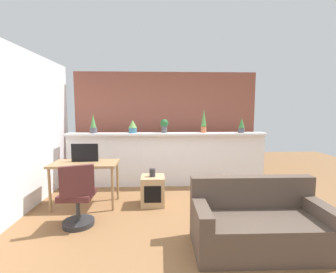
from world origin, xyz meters
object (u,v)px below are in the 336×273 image
Objects in this scene: potted_plant_1 at (133,126)px; couch at (259,224)px; side_cube_shelf at (153,191)px; vase_on_shelf at (152,173)px; desk at (85,167)px; tv_monitor at (85,153)px; potted_plant_0 at (93,125)px; office_chair at (78,200)px; potted_plant_4 at (242,126)px; potted_plant_3 at (204,122)px; potted_plant_2 at (164,125)px.

couch is at bearing -54.43° from potted_plant_1.
side_cube_shelf is 0.32m from vase_on_shelf.
desk is 7.89× the size of vase_on_shelf.
potted_plant_1 is 0.61× the size of tv_monitor.
potted_plant_0 is 0.43× the size of office_chair.
vase_on_shelf is at bearing -151.45° from potted_plant_4.
office_chair is 0.58× the size of couch.
vase_on_shelf is (1.02, 0.77, 0.18)m from office_chair.
office_chair reaches higher than desk.
potted_plant_1 is 1.54m from side_cube_shelf.
desk is 2.20× the size of side_cube_shelf.
desk reaches higher than side_cube_shelf.
potted_plant_3 is 1.62× the size of potted_plant_4.
potted_plant_3 is 2.54m from desk.
office_chair is (0.14, -0.88, -0.52)m from tv_monitor.
potted_plant_1 reaches higher than desk.
potted_plant_0 is at bearing 95.78° from desk.
potted_plant_0 is 2.32m from potted_plant_3.
potted_plant_0 is 0.36× the size of desk.
potted_plant_0 is 1.27× the size of potted_plant_4.
desk is (-1.38, -1.03, -0.65)m from potted_plant_2.
potted_plant_2 reaches higher than office_chair.
potted_plant_3 is (0.84, -0.01, 0.06)m from potted_plant_2.
potted_plant_0 reaches higher than vase_on_shelf.
potted_plant_2 is 1.74m from tv_monitor.
potted_plant_0 is 2.84× the size of vase_on_shelf.
potted_plant_3 is at bearing 44.51° from vase_on_shelf.
potted_plant_4 is at bearing 28.55° from vase_on_shelf.
couch is (0.22, -2.41, -1.09)m from potted_plant_3.
office_chair is at bearing -139.03° from potted_plant_3.
potted_plant_4 reaches higher than couch.
potted_plant_2 is 0.32× the size of office_chair.
tv_monitor is at bearing 149.00° from couch.
potted_plant_1 is 2.31m from potted_plant_4.
potted_plant_2 is 0.57× the size of potted_plant_3.
tv_monitor reaches higher than side_cube_shelf.
potted_plant_3 reaches higher than office_chair.
side_cube_shelf is at bearing 36.94° from office_chair.
tv_monitor is 1.21m from vase_on_shelf.
tv_monitor is 0.90× the size of side_cube_shelf.
potted_plant_1 is 1.98× the size of vase_on_shelf.
couch is at bearing -14.44° from office_chair.
desk is 1.22m from side_cube_shelf.
potted_plant_1 is at bearing 125.57° from couch.
potted_plant_2 is (0.67, 0.02, 0.03)m from potted_plant_1.
side_cube_shelf is (1.15, -0.03, -0.42)m from desk.
potted_plant_2 is 0.58× the size of side_cube_shelf.
vase_on_shelf is (1.24, -1.04, -0.75)m from potted_plant_0.
office_chair is (-1.26, -1.83, -0.93)m from potted_plant_2.
potted_plant_1 is at bearing -179.84° from potted_plant_3.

